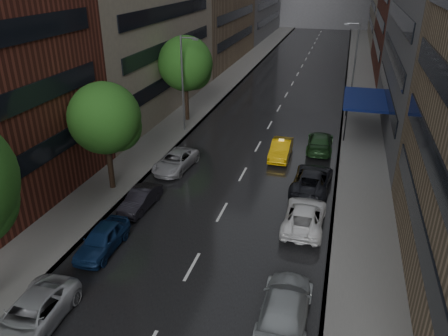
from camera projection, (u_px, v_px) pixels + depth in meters
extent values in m
cube|color=black|center=(291.00, 87.00, 58.61)|extent=(14.00, 140.00, 0.01)
cube|color=gray|center=(226.00, 82.00, 60.76)|extent=(4.00, 140.00, 0.15)
cube|color=gray|center=(360.00, 91.00, 56.40)|extent=(4.00, 140.00, 0.15)
cylinder|color=#382619|center=(110.00, 162.00, 31.03)|extent=(0.40, 0.40, 4.34)
sphere|color=#1E5116|center=(105.00, 118.00, 29.66)|extent=(4.96, 4.96, 4.96)
cylinder|color=#382619|center=(187.00, 99.00, 44.92)|extent=(0.40, 0.40, 4.78)
sphere|color=#1E5116|center=(185.00, 63.00, 43.41)|extent=(5.47, 5.47, 5.47)
imported|color=#E6A90C|center=(281.00, 149.00, 36.83)|extent=(1.62, 4.57, 1.50)
imported|color=#A6A7AC|center=(31.00, 316.00, 19.35)|extent=(2.66, 5.32, 1.45)
imported|color=#10264C|center=(102.00, 239.00, 24.76)|extent=(1.83, 4.39, 1.48)
imported|color=black|center=(140.00, 199.00, 29.12)|extent=(1.65, 4.09, 1.32)
imported|color=#9E9EA4|center=(176.00, 161.00, 34.74)|extent=(2.72, 5.15, 1.38)
imported|color=#999FA2|center=(285.00, 307.00, 19.78)|extent=(2.24, 5.49, 1.59)
imported|color=white|center=(304.00, 216.00, 27.07)|extent=(2.48, 5.29, 1.47)
imported|color=black|center=(312.00, 179.00, 31.57)|extent=(2.89, 5.75, 1.56)
imported|color=#1C3F1D|center=(320.00, 142.00, 38.28)|extent=(2.31, 5.41, 1.55)
cylinder|color=gray|center=(183.00, 85.00, 41.07)|extent=(0.18, 0.18, 9.00)
cube|color=gray|center=(195.00, 39.00, 38.96)|extent=(0.50, 0.22, 0.16)
cylinder|color=gray|center=(355.00, 63.00, 50.39)|extent=(0.18, 0.18, 9.00)
cube|color=gray|center=(347.00, 24.00, 48.96)|extent=(0.50, 0.22, 0.16)
cube|color=navy|center=(365.00, 99.00, 42.00)|extent=(4.00, 8.00, 0.25)
cylinder|color=black|center=(345.00, 125.00, 39.70)|extent=(0.12, 0.12, 3.00)
cylinder|color=black|center=(347.00, 102.00, 46.34)|extent=(0.12, 0.12, 3.00)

